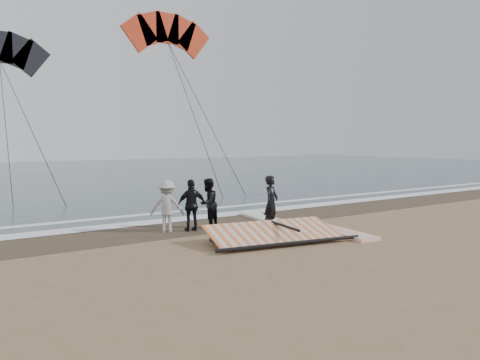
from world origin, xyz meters
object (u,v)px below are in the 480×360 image
object	(u,v)px
board_white	(341,232)
man_main	(271,203)
sail_rig	(268,235)
board_cream	(262,218)

from	to	relation	value
board_white	man_main	bearing A→B (deg)	133.03
sail_rig	man_main	bearing A→B (deg)	49.41
sail_rig	board_white	bearing A→B (deg)	-8.44
man_main	sail_rig	size ratio (longest dim) A/B	0.40
man_main	board_cream	bearing A→B (deg)	33.21
board_white	board_cream	xyz separation A→B (m)	(-0.39, 3.44, -0.00)
man_main	board_white	world-z (taller)	man_main
man_main	board_cream	distance (m)	2.06
sail_rig	board_cream	bearing A→B (deg)	55.41
board_cream	man_main	bearing A→B (deg)	-110.09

